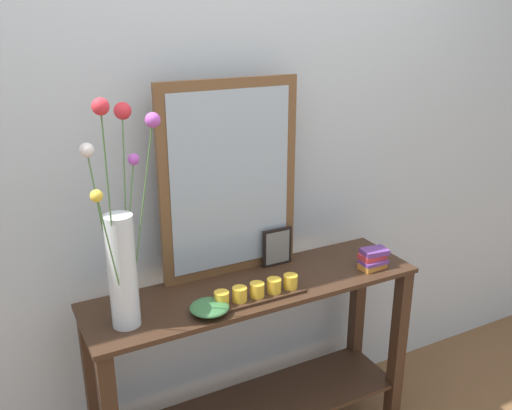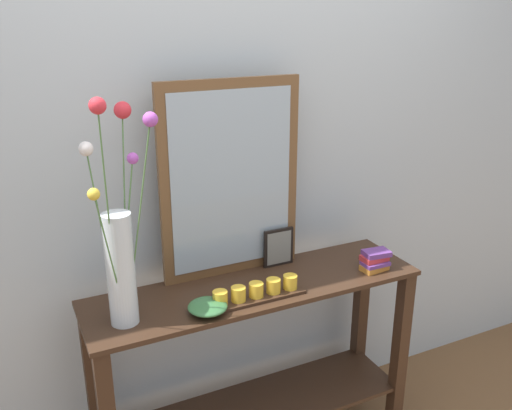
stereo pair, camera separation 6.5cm
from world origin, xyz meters
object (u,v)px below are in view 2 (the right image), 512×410
Objects in this scene: tall_vase_left at (120,250)px; book_stack at (375,260)px; picture_frame_small at (278,247)px; decorative_bowl at (208,307)px; console_table at (256,354)px; candle_tray at (256,292)px; mirror_leaning at (231,180)px.

book_stack is (1.05, -0.05, -0.23)m from tall_vase_left.
decorative_bowl is at bearing -150.25° from picture_frame_small.
candle_tray is (-0.05, -0.10, 0.36)m from console_table.
mirror_leaning reaches higher than picture_frame_small.
book_stack is at bearing -2.76° from tall_vase_left.
candle_tray reaches higher than console_table.
book_stack is at bearing -10.25° from console_table.
console_table is at bearing -77.93° from mirror_leaning.
mirror_leaning is at bearing 86.71° from candle_tray.
tall_vase_left reaches higher than book_stack.
mirror_leaning reaches higher than decorative_bowl.
console_table is at bearing 64.42° from candle_tray.
mirror_leaning is 0.38m from picture_frame_small.
picture_frame_small is 0.49m from decorative_bowl.
decorative_bowl is (-0.22, -0.28, -0.38)m from mirror_leaning.
tall_vase_left is at bearing 173.00° from candle_tray.
picture_frame_small is (0.22, 0.23, 0.06)m from candle_tray.
tall_vase_left is 5.56× the size of decorative_bowl.
picture_frame_small is at bearing 148.22° from book_stack.
mirror_leaning reaches higher than book_stack.
book_stack reaches higher than decorative_bowl.
picture_frame_small reaches higher than console_table.
mirror_leaning is at bearing 21.96° from tall_vase_left.
tall_vase_left is 0.55m from candle_tray.
decorative_bowl is at bearing -128.40° from mirror_leaning.
book_stack reaches higher than console_table.
candle_tray is 0.20m from decorative_bowl.
tall_vase_left is at bearing -158.04° from mirror_leaning.
mirror_leaning is 0.99× the size of tall_vase_left.
book_stack is (0.35, -0.22, -0.04)m from picture_frame_small.
console_table is 9.44× the size of decorative_bowl.
picture_frame_small is (0.17, 0.12, 0.41)m from console_table.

